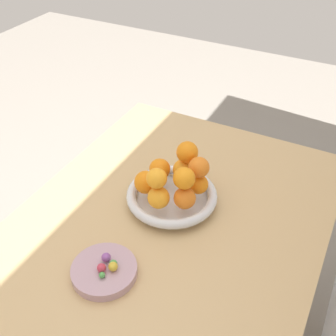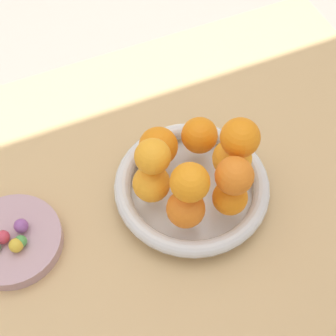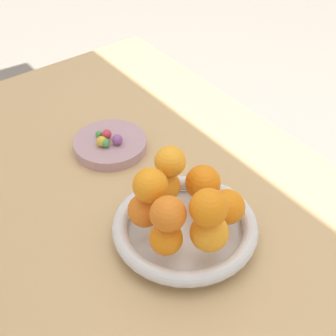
{
  "view_description": "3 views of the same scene",
  "coord_description": "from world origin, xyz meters",
  "px_view_note": "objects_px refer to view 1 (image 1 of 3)",
  "views": [
    {
      "loc": [
        0.63,
        0.35,
        1.51
      ],
      "look_at": [
        -0.12,
        -0.04,
        0.85
      ],
      "focal_mm": 45.0,
      "sensor_mm": 36.0,
      "label": 1
    },
    {
      "loc": [
        0.08,
        0.35,
        1.45
      ],
      "look_at": [
        -0.09,
        -0.05,
        0.8
      ],
      "focal_mm": 55.0,
      "sensor_mm": 36.0,
      "label": 2
    },
    {
      "loc": [
        -0.57,
        0.35,
        1.39
      ],
      "look_at": [
        -0.08,
        -0.02,
        0.87
      ],
      "focal_mm": 55.0,
      "sensor_mm": 36.0,
      "label": 3
    }
  ],
  "objects_px": {
    "candy_ball_4": "(101,268)",
    "orange_3": "(159,198)",
    "orange_9": "(184,178)",
    "orange_0": "(184,170)",
    "dining_table": "(160,258)",
    "fruit_bowl": "(172,197)",
    "orange_6": "(187,152)",
    "candy_ball_0": "(106,257)",
    "candy_ball_2": "(102,275)",
    "candy_ball_1": "(113,264)",
    "candy_dish": "(104,271)",
    "candy_ball_3": "(113,267)",
    "orange_1": "(160,169)",
    "orange_7": "(157,178)",
    "orange_4": "(185,198)",
    "orange_5": "(198,184)",
    "orange_8": "(199,167)",
    "orange_2": "(146,182)"
  },
  "relations": [
    {
      "from": "candy_ball_4",
      "to": "orange_3",
      "type": "bearing_deg",
      "value": 174.32
    },
    {
      "from": "candy_ball_4",
      "to": "orange_9",
      "type": "bearing_deg",
      "value": 164.03
    },
    {
      "from": "candy_ball_4",
      "to": "orange_0",
      "type": "bearing_deg",
      "value": 174.95
    },
    {
      "from": "dining_table",
      "to": "orange_0",
      "type": "xyz_separation_m",
      "value": [
        -0.18,
        -0.02,
        0.16
      ]
    },
    {
      "from": "orange_9",
      "to": "candy_ball_4",
      "type": "relative_size",
      "value": 2.74
    },
    {
      "from": "fruit_bowl",
      "to": "orange_6",
      "type": "xyz_separation_m",
      "value": [
        -0.07,
        0.01,
        0.11
      ]
    },
    {
      "from": "dining_table",
      "to": "candy_ball_0",
      "type": "xyz_separation_m",
      "value": [
        0.14,
        -0.06,
        0.12
      ]
    },
    {
      "from": "candy_ball_2",
      "to": "candy_ball_1",
      "type": "bearing_deg",
      "value": 170.73
    },
    {
      "from": "candy_dish",
      "to": "orange_3",
      "type": "xyz_separation_m",
      "value": [
        -0.22,
        0.02,
        0.06
      ]
    },
    {
      "from": "candy_ball_1",
      "to": "candy_dish",
      "type": "bearing_deg",
      "value": -53.57
    },
    {
      "from": "orange_6",
      "to": "candy_ball_0",
      "type": "bearing_deg",
      "value": -7.91
    },
    {
      "from": "candy_ball_1",
      "to": "candy_ball_3",
      "type": "relative_size",
      "value": 0.87
    },
    {
      "from": "orange_1",
      "to": "orange_3",
      "type": "distance_m",
      "value": 0.11
    },
    {
      "from": "orange_3",
      "to": "candy_ball_1",
      "type": "relative_size",
      "value": 3.06
    },
    {
      "from": "candy_dish",
      "to": "candy_ball_3",
      "type": "distance_m",
      "value": 0.03
    },
    {
      "from": "candy_dish",
      "to": "orange_1",
      "type": "distance_m",
      "value": 0.32
    },
    {
      "from": "orange_0",
      "to": "candy_ball_3",
      "type": "bearing_deg",
      "value": -1.75
    },
    {
      "from": "orange_3",
      "to": "orange_7",
      "type": "xyz_separation_m",
      "value": [
        -0.01,
        -0.01,
        0.05
      ]
    },
    {
      "from": "candy_ball_2",
      "to": "candy_ball_4",
      "type": "relative_size",
      "value": 0.69
    },
    {
      "from": "orange_0",
      "to": "orange_4",
      "type": "distance_m",
      "value": 0.11
    },
    {
      "from": "orange_4",
      "to": "orange_7",
      "type": "xyz_separation_m",
      "value": [
        0.02,
        -0.07,
        0.05
      ]
    },
    {
      "from": "dining_table",
      "to": "candy_dish",
      "type": "bearing_deg",
      "value": -18.1
    },
    {
      "from": "orange_5",
      "to": "candy_ball_4",
      "type": "bearing_deg",
      "value": -15.51
    },
    {
      "from": "orange_1",
      "to": "orange_6",
      "type": "height_order",
      "value": "orange_6"
    },
    {
      "from": "candy_dish",
      "to": "orange_7",
      "type": "bearing_deg",
      "value": 176.06
    },
    {
      "from": "candy_ball_4",
      "to": "orange_7",
      "type": "bearing_deg",
      "value": 176.48
    },
    {
      "from": "orange_0",
      "to": "orange_9",
      "type": "distance_m",
      "value": 0.12
    },
    {
      "from": "candy_dish",
      "to": "orange_1",
      "type": "bearing_deg",
      "value": -174.96
    },
    {
      "from": "orange_8",
      "to": "orange_9",
      "type": "distance_m",
      "value": 0.06
    },
    {
      "from": "candy_dish",
      "to": "candy_ball_2",
      "type": "relative_size",
      "value": 10.59
    },
    {
      "from": "candy_ball_4",
      "to": "candy_ball_2",
      "type": "bearing_deg",
      "value": 36.79
    },
    {
      "from": "orange_2",
      "to": "candy_ball_0",
      "type": "bearing_deg",
      "value": 6.68
    },
    {
      "from": "candy_ball_1",
      "to": "orange_8",
      "type": "bearing_deg",
      "value": 166.84
    },
    {
      "from": "fruit_bowl",
      "to": "orange_4",
      "type": "relative_size",
      "value": 4.31
    },
    {
      "from": "fruit_bowl",
      "to": "orange_0",
      "type": "relative_size",
      "value": 4.0
    },
    {
      "from": "orange_4",
      "to": "orange_6",
      "type": "bearing_deg",
      "value": -157.2
    },
    {
      "from": "orange_1",
      "to": "candy_ball_4",
      "type": "relative_size",
      "value": 2.86
    },
    {
      "from": "orange_1",
      "to": "orange_5",
      "type": "bearing_deg",
      "value": 86.45
    },
    {
      "from": "orange_6",
      "to": "candy_ball_2",
      "type": "bearing_deg",
      "value": -4.3
    },
    {
      "from": "fruit_bowl",
      "to": "candy_ball_0",
      "type": "xyz_separation_m",
      "value": [
        0.26,
        -0.03,
        0.01
      ]
    },
    {
      "from": "fruit_bowl",
      "to": "candy_ball_0",
      "type": "height_order",
      "value": "candy_ball_0"
    },
    {
      "from": "orange_4",
      "to": "orange_8",
      "type": "height_order",
      "value": "orange_8"
    },
    {
      "from": "orange_5",
      "to": "orange_6",
      "type": "height_order",
      "value": "orange_6"
    },
    {
      "from": "candy_ball_0",
      "to": "candy_ball_4",
      "type": "bearing_deg",
      "value": 13.95
    },
    {
      "from": "orange_5",
      "to": "candy_ball_4",
      "type": "height_order",
      "value": "orange_5"
    },
    {
      "from": "fruit_bowl",
      "to": "orange_2",
      "type": "height_order",
      "value": "orange_2"
    },
    {
      "from": "candy_ball_2",
      "to": "orange_6",
      "type": "bearing_deg",
      "value": 175.7
    },
    {
      "from": "orange_7",
      "to": "candy_ball_1",
      "type": "xyz_separation_m",
      "value": [
        0.21,
        0.0,
        -0.09
      ]
    },
    {
      "from": "orange_9",
      "to": "orange_3",
      "type": "bearing_deg",
      "value": -55.56
    },
    {
      "from": "candy_dish",
      "to": "candy_ball_2",
      "type": "bearing_deg",
      "value": 26.68
    }
  ]
}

